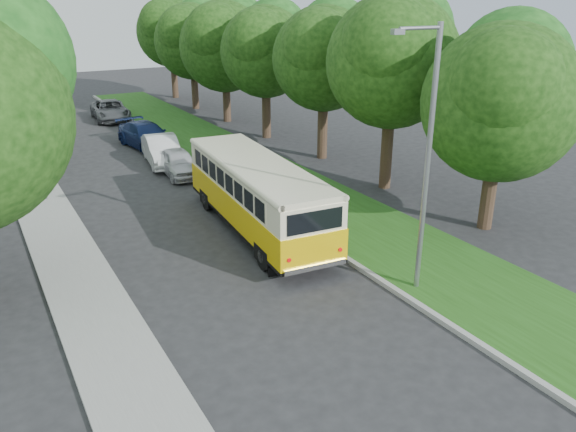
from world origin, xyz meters
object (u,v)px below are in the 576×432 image
lamppost_far (17,97)px  lamppost_near (426,155)px  vintage_bus (257,197)px  car_white (162,150)px  car_blue (147,135)px  car_grey (110,110)px  car_silver (179,163)px

lamppost_far → lamppost_near: bearing=-64.3°
vintage_bus → car_white: 11.14m
lamppost_near → lamppost_far: size_ratio=1.07×
lamppost_far → car_blue: (7.03, 3.33, -3.36)m
vintage_bus → lamppost_far: bearing=125.0°
car_grey → lamppost_near: bearing=-81.8°
lamppost_far → car_silver: bearing=-24.9°
vintage_bus → car_grey: vintage_bus is taller
car_silver → car_white: 2.45m
vintage_bus → car_white: bearing=95.6°
lamppost_far → car_silver: size_ratio=1.89×
vintage_bus → car_silver: bearing=95.6°
car_white → car_grey: car_white is taller
car_silver → car_grey: size_ratio=0.76×
lamppost_near → car_white: bearing=97.1°
car_white → car_silver: bearing=-81.0°
car_blue → lamppost_near: bearing=-93.3°
lamppost_near → car_grey: bearing=93.2°
lamppost_far → vintage_bus: (6.85, -11.80, -2.68)m
car_blue → car_grey: size_ratio=0.99×
lamppost_far → car_grey: bearing=60.8°
lamppost_near → car_white: 18.31m
car_silver → lamppost_near: bearing=-78.7°
car_silver → car_blue: car_blue is taller
lamppost_near → car_blue: 22.20m
lamppost_near → car_blue: (-1.87, 21.83, -3.62)m
vintage_bus → car_blue: 15.14m
lamppost_near → vintage_bus: size_ratio=0.83×
lamppost_near → lamppost_far: bearing=115.7°
lamppost_near → vintage_bus: lamppost_near is taller
vintage_bus → car_silver: size_ratio=2.44×
lamppost_near → vintage_bus: 7.60m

